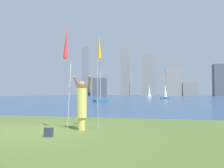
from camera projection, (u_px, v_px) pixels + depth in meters
The scene contains 15 objects.
ground at pixel (139, 98), 57.38m from camera, with size 120.00×138.00×0.12m.
person at pixel (82, 103), 7.77m from camera, with size 0.75×0.55×2.03m.
kite_flag_left at pixel (66, 44), 7.82m from camera, with size 0.16×0.64×3.92m.
kite_flag_right at pixel (99, 50), 8.08m from camera, with size 0.16×0.41×3.63m.
bag at pixel (49, 132), 6.54m from camera, with size 0.26×0.16×0.29m.
sailboat_0 at pixel (165, 92), 49.88m from camera, with size 2.07×1.19×5.81m.
sailboat_4 at pixel (149, 92), 58.53m from camera, with size 1.19×2.06×5.23m.
sailboat_5 at pixel (100, 100), 32.18m from camera, with size 1.88×2.91×4.80m.
skyline_tower_0 at pixel (86, 71), 117.47m from camera, with size 3.88×4.05×27.46m.
skyline_tower_1 at pixel (100, 87), 113.49m from camera, with size 6.95×5.32×9.55m.
skyline_tower_2 at pixel (125, 72), 113.42m from camera, with size 4.63×3.03×26.26m.
skyline_tower_3 at pixel (149, 76), 108.59m from camera, with size 7.33×7.29×21.07m.
skyline_tower_4 at pixel (173, 82), 105.34m from camera, with size 7.40×3.11×14.12m.
skyline_tower_5 at pixel (190, 89), 104.50m from camera, with size 7.42×4.32×6.60m.
skyline_tower_6 at pixel (221, 80), 104.01m from camera, with size 7.25×4.32×15.95m.
Camera 1 is at (4.19, -6.87, 1.37)m, focal length 33.33 mm.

